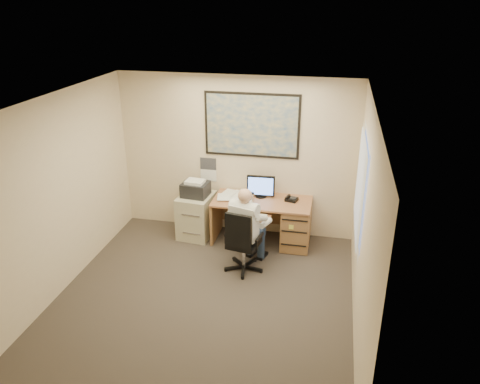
% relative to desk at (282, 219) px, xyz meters
% --- Properties ---
extents(room_shell, '(4.00, 4.50, 2.70)m').
position_rel_desk_xyz_m(room_shell, '(-0.83, -1.90, 0.91)').
color(room_shell, '#3A322C').
rests_on(room_shell, ground).
extents(desk, '(1.60, 0.97, 1.12)m').
position_rel_desk_xyz_m(desk, '(0.00, 0.00, 0.00)').
color(desk, '#A66D47').
rests_on(desk, ground).
extents(world_map, '(1.56, 0.03, 1.06)m').
position_rel_desk_xyz_m(world_map, '(-0.58, 0.33, 1.46)').
color(world_map, '#1E4C93').
rests_on(world_map, room_shell).
extents(wall_calendar, '(0.28, 0.01, 0.42)m').
position_rel_desk_xyz_m(wall_calendar, '(-1.33, 0.34, 0.64)').
color(wall_calendar, white).
rests_on(wall_calendar, room_shell).
extents(window_blinds, '(0.06, 1.40, 1.30)m').
position_rel_desk_xyz_m(window_blinds, '(1.14, -1.10, 1.11)').
color(window_blinds, silver).
rests_on(window_blinds, room_shell).
extents(filing_cabinet, '(0.59, 0.68, 1.02)m').
position_rel_desk_xyz_m(filing_cabinet, '(-1.45, -0.03, -0.00)').
color(filing_cabinet, beige).
rests_on(filing_cabinet, ground).
extents(office_chair, '(0.70, 0.70, 1.01)m').
position_rel_desk_xyz_m(office_chair, '(-0.44, -0.98, -0.15)').
color(office_chair, black).
rests_on(office_chair, ground).
extents(person, '(0.75, 0.91, 1.30)m').
position_rel_desk_xyz_m(person, '(-0.45, -0.90, 0.21)').
color(person, silver).
rests_on(person, office_chair).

